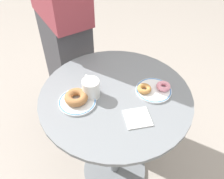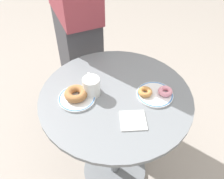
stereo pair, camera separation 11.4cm
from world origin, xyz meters
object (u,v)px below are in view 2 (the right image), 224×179
paper_napkin (133,120)px  coffee_mug (91,86)px  plate_left (77,99)px  donut_cinnamon (76,94)px  plate_right (155,94)px  donut_old_fashioned (145,92)px  donut_pink_frosted (165,91)px  cafe_table (115,126)px  person_figure (76,26)px

paper_napkin → coffee_mug: size_ratio=0.91×
plate_left → coffee_mug: size_ratio=1.43×
plate_left → donut_cinnamon: (-0.00, 0.01, 0.02)m
plate_right → paper_napkin: 0.19m
donut_old_fashioned → donut_pink_frosted: bearing=-5.6°
cafe_table → plate_left: plate_left is taller
cafe_table → donut_pink_frosted: donut_pink_frosted is taller
plate_right → paper_napkin: bearing=-134.0°
cafe_table → person_figure: size_ratio=0.46×
person_figure → plate_left: bearing=-92.3°
donut_cinnamon → donut_pink_frosted: (0.42, -0.04, -0.01)m
plate_left → person_figure: (0.02, 0.59, 0.05)m
plate_right → donut_cinnamon: 0.37m
paper_napkin → person_figure: person_figure is taller
donut_pink_frosted → paper_napkin: size_ratio=0.62×
donut_pink_frosted → donut_old_fashioned: 0.10m
cafe_table → donut_cinnamon: size_ratio=6.75×
donut_cinnamon → plate_left: bearing=-75.9°
plate_left → plate_right: bearing=-3.8°
plate_left → cafe_table: bearing=0.9°
paper_napkin → person_figure: (-0.21, 0.75, 0.06)m
cafe_table → donut_cinnamon: donut_cinnamon is taller
cafe_table → plate_left: (-0.18, -0.00, 0.25)m
plate_right → plate_left: bearing=176.2°
donut_cinnamon → donut_old_fashioned: bearing=-4.7°
cafe_table → donut_old_fashioned: size_ratio=10.77×
cafe_table → person_figure: bearing=105.4°
coffee_mug → cafe_table: bearing=-15.4°
cafe_table → person_figure: person_figure is taller
plate_left → donut_old_fashioned: bearing=-3.1°
cafe_table → paper_napkin: bearing=-73.3°
donut_cinnamon → coffee_mug: (0.07, 0.02, 0.02)m
cafe_table → coffee_mug: size_ratio=6.01×
donut_cinnamon → paper_napkin: size_ratio=0.98×
cafe_table → donut_old_fashioned: bearing=-8.4°
paper_napkin → person_figure: size_ratio=0.07×
donut_cinnamon → donut_old_fashioned: size_ratio=1.60×
cafe_table → plate_right: (0.18, -0.03, 0.25)m
cafe_table → coffee_mug: (-0.11, 0.03, 0.29)m
plate_right → coffee_mug: coffee_mug is taller
person_figure → donut_cinnamon: bearing=-92.6°
cafe_table → paper_napkin: size_ratio=6.62×
donut_pink_frosted → person_figure: size_ratio=0.04×
plate_right → donut_cinnamon: (-0.37, 0.03, 0.02)m
donut_cinnamon → paper_napkin: donut_cinnamon is taller
plate_left → donut_pink_frosted: (0.42, -0.03, 0.02)m
plate_right → donut_old_fashioned: 0.05m
donut_cinnamon → person_figure: bearing=87.4°
person_figure → donut_old_fashioned: bearing=-63.8°
plate_right → coffee_mug: size_ratio=1.42×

